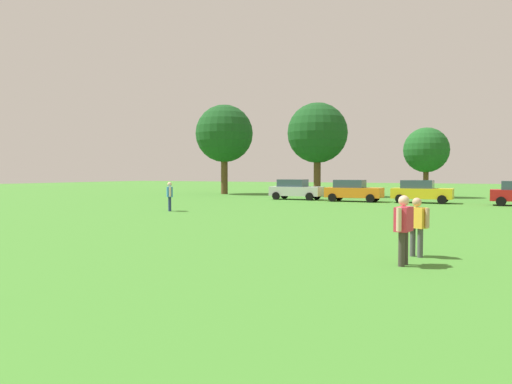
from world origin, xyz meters
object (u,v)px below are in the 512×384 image
(bystander_midfield, at_px, (170,194))
(bystander_near_trees, at_px, (417,222))
(adult_bystander, at_px, (404,224))
(parked_car_silver_0, at_px, (296,189))
(tree_center_left, at_px, (426,150))
(parked_car_orange_1, at_px, (353,190))
(parked_car_yellow_2, at_px, (421,191))
(tree_far_left, at_px, (224,134))
(tree_left, at_px, (317,133))

(bystander_midfield, bearing_deg, bystander_near_trees, -164.09)
(bystander_near_trees, bearing_deg, adult_bystander, -67.46)
(bystander_near_trees, xyz_separation_m, parked_car_silver_0, (-13.07, 24.84, -0.08))
(bystander_midfield, xyz_separation_m, tree_center_left, (11.39, 23.31, 3.26))
(adult_bystander, relative_size, bystander_midfield, 1.00)
(parked_car_orange_1, bearing_deg, parked_car_silver_0, 172.49)
(bystander_near_trees, bearing_deg, bystander_midfield, 173.21)
(bystander_near_trees, relative_size, tree_center_left, 0.25)
(bystander_near_trees, xyz_separation_m, tree_center_left, (-3.78, 33.37, 3.33))
(adult_bystander, xyz_separation_m, bystander_near_trees, (0.11, 1.43, -0.07))
(adult_bystander, distance_m, parked_car_yellow_2, 26.23)
(adult_bystander, xyz_separation_m, parked_car_orange_1, (-7.95, 25.61, -0.15))
(bystander_midfield, height_order, tree_far_left, tree_far_left)
(bystander_midfield, distance_m, parked_car_yellow_2, 18.94)
(bystander_near_trees, bearing_deg, parked_car_silver_0, 144.53)
(bystander_near_trees, height_order, tree_center_left, tree_center_left)
(adult_bystander, bearing_deg, bystander_midfield, 61.39)
(bystander_near_trees, xyz_separation_m, tree_left, (-13.23, 30.85, 5.01))
(bystander_midfield, xyz_separation_m, parked_car_orange_1, (7.11, 14.12, -0.15))
(parked_car_orange_1, bearing_deg, tree_center_left, 65.03)
(adult_bystander, distance_m, tree_far_left, 40.95)
(adult_bystander, relative_size, parked_car_yellow_2, 0.39)
(adult_bystander, xyz_separation_m, tree_far_left, (-23.59, 33.06, 5.29))
(bystander_near_trees, height_order, parked_car_silver_0, parked_car_silver_0)
(tree_far_left, relative_size, tree_center_left, 1.48)
(parked_car_silver_0, distance_m, tree_far_left, 13.72)
(tree_far_left, xyz_separation_m, tree_left, (10.46, -0.77, -0.35))
(adult_bystander, distance_m, tree_center_left, 35.15)
(adult_bystander, xyz_separation_m, tree_center_left, (-3.67, 34.80, 3.26))
(bystander_near_trees, distance_m, parked_car_silver_0, 28.07)
(parked_car_orange_1, bearing_deg, adult_bystander, -72.76)
(parked_car_yellow_2, relative_size, tree_center_left, 0.68)
(adult_bystander, height_order, bystander_midfield, same)
(parked_car_yellow_2, height_order, tree_left, tree_left)
(bystander_near_trees, xyz_separation_m, bystander_midfield, (-15.16, 10.06, 0.07))
(parked_car_orange_1, relative_size, tree_center_left, 0.68)
(adult_bystander, height_order, bystander_near_trees, adult_bystander)
(parked_car_orange_1, distance_m, tree_center_left, 10.69)
(bystander_midfield, height_order, tree_left, tree_left)
(adult_bystander, distance_m, bystander_midfield, 18.94)
(parked_car_orange_1, bearing_deg, parked_car_yellow_2, 5.18)
(bystander_near_trees, xyz_separation_m, parked_car_yellow_2, (-3.07, 24.63, -0.08))
(parked_car_yellow_2, relative_size, tree_far_left, 0.46)
(bystander_midfield, distance_m, tree_center_left, 26.14)
(parked_car_silver_0, xyz_separation_m, tree_left, (-0.16, 6.01, 5.09))
(parked_car_orange_1, xyz_separation_m, parked_car_yellow_2, (4.99, 0.45, 0.00))
(adult_bystander, distance_m, parked_car_orange_1, 26.82)
(parked_car_orange_1, bearing_deg, tree_far_left, 154.55)
(parked_car_yellow_2, distance_m, tree_center_left, 9.40)
(bystander_near_trees, bearing_deg, tree_far_left, 153.62)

